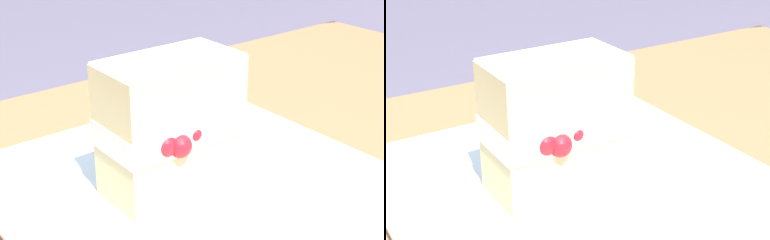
{
  "view_description": "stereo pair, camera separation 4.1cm",
  "coord_description": "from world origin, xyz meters",
  "views": [
    {
      "loc": [
        0.18,
        0.09,
        0.99
      ],
      "look_at": [
        -0.05,
        -0.2,
        0.82
      ],
      "focal_mm": 52.64,
      "sensor_mm": 36.0,
      "label": 1
    },
    {
      "loc": [
        0.15,
        0.12,
        0.99
      ],
      "look_at": [
        -0.05,
        -0.2,
        0.82
      ],
      "focal_mm": 52.64,
      "sensor_mm": 36.0,
      "label": 2
    }
  ],
  "objects": [
    {
      "name": "dessert_plate",
      "position": [
        -0.05,
        -0.2,
        0.76
      ],
      "size": [
        0.28,
        0.28,
        0.02
      ],
      "color": "white",
      "rests_on": "patio_table"
    },
    {
      "name": "cake_slice",
      "position": [
        -0.03,
        -0.2,
        0.82
      ],
      "size": [
        0.1,
        0.07,
        0.1
      ],
      "color": "#EAD18C",
      "rests_on": "dessert_plate"
    }
  ]
}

